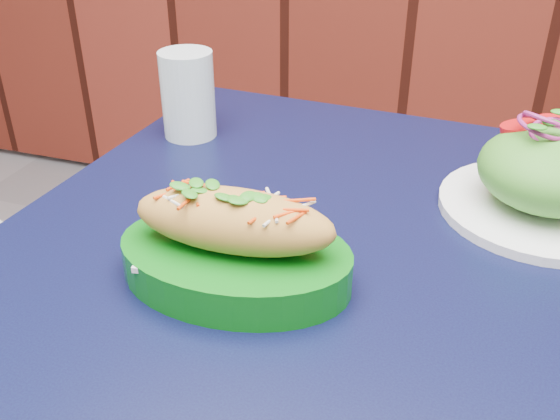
% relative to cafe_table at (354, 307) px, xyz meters
% --- Properties ---
extents(cafe_table, '(0.85, 0.85, 0.75)m').
position_rel_cafe_table_xyz_m(cafe_table, '(0.00, 0.00, 0.00)').
color(cafe_table, black).
rests_on(cafe_table, ground).
extents(banh_mi_basket, '(0.24, 0.17, 0.11)m').
position_rel_cafe_table_xyz_m(banh_mi_basket, '(-0.10, -0.10, 0.13)').
color(banh_mi_basket, '#0B6812').
rests_on(banh_mi_basket, cafe_table).
extents(salad_plate, '(0.24, 0.24, 0.12)m').
position_rel_cafe_table_xyz_m(salad_plate, '(0.19, 0.14, 0.14)').
color(salad_plate, white).
rests_on(salad_plate, cafe_table).
extents(water_glass, '(0.08, 0.08, 0.13)m').
position_rel_cafe_table_xyz_m(water_glass, '(-0.31, 0.21, 0.15)').
color(water_glass, silver).
rests_on(water_glass, cafe_table).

